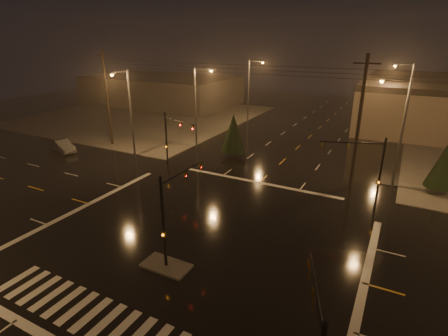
# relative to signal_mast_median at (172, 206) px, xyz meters

# --- Properties ---
(ground) EXTENTS (140.00, 140.00, 0.00)m
(ground) POSITION_rel_signal_mast_median_xyz_m (-0.00, 3.07, -3.75)
(ground) COLOR black
(ground) RESTS_ON ground
(sidewalk_nw) EXTENTS (36.00, 36.00, 0.12)m
(sidewalk_nw) POSITION_rel_signal_mast_median_xyz_m (-30.00, 33.07, -3.69)
(sidewalk_nw) COLOR #46443F
(sidewalk_nw) RESTS_ON ground
(median_island) EXTENTS (3.00, 1.60, 0.15)m
(median_island) POSITION_rel_signal_mast_median_xyz_m (-0.00, -0.93, -3.68)
(median_island) COLOR #46443F
(median_island) RESTS_ON ground
(crosswalk) EXTENTS (15.00, 2.60, 0.01)m
(crosswalk) POSITION_rel_signal_mast_median_xyz_m (-0.00, -5.93, -3.75)
(crosswalk) COLOR beige
(crosswalk) RESTS_ON ground
(stop_bar_far) EXTENTS (16.00, 0.50, 0.01)m
(stop_bar_far) POSITION_rel_signal_mast_median_xyz_m (-0.00, 14.07, -3.75)
(stop_bar_far) COLOR beige
(stop_bar_far) RESTS_ON ground
(commercial_block) EXTENTS (30.00, 18.00, 5.60)m
(commercial_block) POSITION_rel_signal_mast_median_xyz_m (-35.00, 45.07, -0.95)
(commercial_block) COLOR #403C39
(commercial_block) RESTS_ON ground
(signal_mast_median) EXTENTS (0.25, 4.59, 6.00)m
(signal_mast_median) POSITION_rel_signal_mast_median_xyz_m (0.00, 0.00, 0.00)
(signal_mast_median) COLOR black
(signal_mast_median) RESTS_ON ground
(signal_mast_ne) EXTENTS (4.84, 1.86, 6.00)m
(signal_mast_ne) POSITION_rel_signal_mast_median_xyz_m (9.50, 13.21, 0.04)
(signal_mast_ne) COLOR black
(signal_mast_ne) RESTS_ON ground
(signal_mast_nw) EXTENTS (4.84, 1.86, 6.00)m
(signal_mast_nw) POSITION_rel_signal_mast_median_xyz_m (-9.50, 13.21, 0.04)
(signal_mast_nw) COLOR black
(signal_mast_nw) RESTS_ON ground
(streetlight_1) EXTENTS (2.77, 0.32, 10.00)m
(streetlight_1) POSITION_rel_signal_mast_median_xyz_m (-11.18, 21.07, 2.05)
(streetlight_1) COLOR #38383A
(streetlight_1) RESTS_ON ground
(streetlight_2) EXTENTS (2.77, 0.32, 10.00)m
(streetlight_2) POSITION_rel_signal_mast_median_xyz_m (-11.18, 37.07, 2.05)
(streetlight_2) COLOR #38383A
(streetlight_2) RESTS_ON ground
(streetlight_3) EXTENTS (2.77, 0.32, 10.00)m
(streetlight_3) POSITION_rel_signal_mast_median_xyz_m (11.18, 19.07, 2.05)
(streetlight_3) COLOR #38383A
(streetlight_3) RESTS_ON ground
(streetlight_4) EXTENTS (2.77, 0.32, 10.00)m
(streetlight_4) POSITION_rel_signal_mast_median_xyz_m (11.18, 39.07, 2.05)
(streetlight_4) COLOR #38383A
(streetlight_4) RESTS_ON ground
(streetlight_5) EXTENTS (0.32, 2.77, 10.00)m
(streetlight_5) POSITION_rel_signal_mast_median_xyz_m (-16.00, 14.26, 2.05)
(streetlight_5) COLOR #38383A
(streetlight_5) RESTS_ON ground
(utility_pole_0) EXTENTS (2.20, 0.32, 12.00)m
(utility_pole_0) POSITION_rel_signal_mast_median_xyz_m (-22.00, 17.07, 2.38)
(utility_pole_0) COLOR black
(utility_pole_0) RESTS_ON ground
(utility_pole_1) EXTENTS (2.20, 0.32, 12.00)m
(utility_pole_1) POSITION_rel_signal_mast_median_xyz_m (8.00, 17.07, 2.38)
(utility_pole_1) COLOR black
(utility_pole_1) RESTS_ON ground
(conifer_0) EXTENTS (2.53, 2.53, 4.65)m
(conifer_0) POSITION_rel_signal_mast_median_xyz_m (15.17, 19.17, -1.08)
(conifer_0) COLOR black
(conifer_0) RESTS_ON ground
(conifer_3) EXTENTS (2.86, 2.86, 5.16)m
(conifer_3) POSITION_rel_signal_mast_median_xyz_m (-5.68, 19.85, -0.82)
(conifer_3) COLOR black
(conifer_3) RESTS_ON ground
(car_crossing) EXTENTS (4.70, 2.72, 1.46)m
(car_crossing) POSITION_rel_signal_mast_median_xyz_m (-25.18, 11.97, -3.02)
(car_crossing) COLOR #585B5F
(car_crossing) RESTS_ON ground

